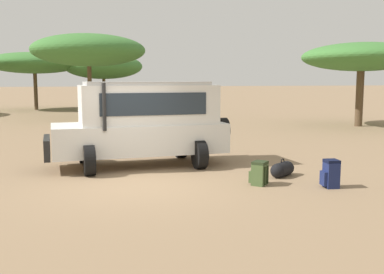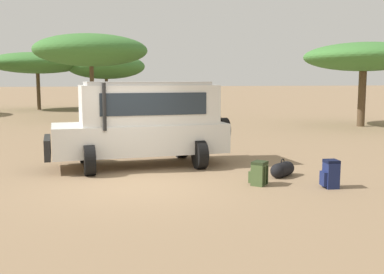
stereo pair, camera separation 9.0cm
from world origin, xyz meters
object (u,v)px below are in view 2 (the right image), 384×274
object	(u,v)px
duffel_bag_low_black_case	(282,169)
acacia_tree_far_right	(106,66)
acacia_tree_centre_back	(37,63)
safari_vehicle	(143,121)
acacia_tree_right_mid	(91,50)
backpack_cluster_center	(259,173)
backpack_beside_front_wheel	(330,174)
acacia_tree_distant_right	(364,57)

from	to	relation	value
duffel_bag_low_black_case	acacia_tree_far_right	size ratio (longest dim) A/B	0.12
acacia_tree_centre_back	acacia_tree_far_right	world-z (taller)	acacia_tree_centre_back
safari_vehicle	acacia_tree_centre_back	xyz separation A→B (m)	(-4.87, 26.70, 2.57)
acacia_tree_right_mid	acacia_tree_far_right	world-z (taller)	acacia_tree_right_mid
acacia_tree_centre_back	acacia_tree_far_right	size ratio (longest dim) A/B	1.19
duffel_bag_low_black_case	acacia_tree_right_mid	bearing A→B (deg)	101.75
safari_vehicle	backpack_cluster_center	xyz separation A→B (m)	(2.29, -3.16, -1.02)
backpack_beside_front_wheel	acacia_tree_centre_back	size ratio (longest dim) A/B	0.08
duffel_bag_low_black_case	acacia_tree_far_right	distance (m)	29.11
backpack_cluster_center	acacia_tree_centre_back	bearing A→B (deg)	103.48
duffel_bag_low_black_case	acacia_tree_right_mid	world-z (taller)	acacia_tree_right_mid
acacia_tree_centre_back	acacia_tree_right_mid	xyz separation A→B (m)	(4.04, -9.57, 0.51)
duffel_bag_low_black_case	acacia_tree_distant_right	distance (m)	14.76
backpack_beside_front_wheel	backpack_cluster_center	xyz separation A→B (m)	(-1.49, 0.68, -0.04)
acacia_tree_distant_right	acacia_tree_far_right	bearing A→B (deg)	123.88
backpack_beside_front_wheel	acacia_tree_right_mid	distance (m)	21.84
acacia_tree_far_right	duffel_bag_low_black_case	bearing A→B (deg)	-84.96
safari_vehicle	acacia_tree_distant_right	bearing A→B (deg)	32.09
backpack_beside_front_wheel	duffel_bag_low_black_case	size ratio (longest dim) A/B	0.84
backpack_cluster_center	acacia_tree_centre_back	distance (m)	30.91
acacia_tree_right_mid	acacia_tree_distant_right	size ratio (longest dim) A/B	1.14
backpack_beside_front_wheel	acacia_tree_far_right	bearing A→B (deg)	95.81
backpack_beside_front_wheel	duffel_bag_low_black_case	world-z (taller)	backpack_beside_front_wheel
backpack_beside_front_wheel	acacia_tree_right_mid	size ratio (longest dim) A/B	0.09
safari_vehicle	duffel_bag_low_black_case	size ratio (longest dim) A/B	6.86
acacia_tree_far_right	acacia_tree_distant_right	xyz separation A→B (m)	(12.24, -18.23, 0.06)
acacia_tree_distant_right	duffel_bag_low_black_case	bearing A→B (deg)	-132.58
duffel_bag_low_black_case	safari_vehicle	bearing A→B (deg)	143.03
backpack_cluster_center	acacia_tree_far_right	distance (m)	29.74
safari_vehicle	acacia_tree_far_right	world-z (taller)	acacia_tree_far_right
backpack_cluster_center	acacia_tree_far_right	world-z (taller)	acacia_tree_far_right
safari_vehicle	duffel_bag_low_black_case	distance (m)	4.21
backpack_beside_front_wheel	acacia_tree_distant_right	distance (m)	15.44
duffel_bag_low_black_case	acacia_tree_centre_back	world-z (taller)	acacia_tree_centre_back
acacia_tree_centre_back	acacia_tree_right_mid	world-z (taller)	acacia_tree_right_mid
backpack_cluster_center	acacia_tree_distant_right	size ratio (longest dim) A/B	0.09
backpack_beside_front_wheel	acacia_tree_distant_right	world-z (taller)	acacia_tree_distant_right
acacia_tree_right_mid	acacia_tree_distant_right	distance (m)	16.48
acacia_tree_distant_right	acacia_tree_centre_back	bearing A→B (deg)	133.80
backpack_cluster_center	duffel_bag_low_black_case	bearing A→B (deg)	36.77
acacia_tree_centre_back	acacia_tree_far_right	bearing A→B (deg)	-3.61
acacia_tree_centre_back	acacia_tree_far_right	xyz separation A→B (m)	(5.58, -0.35, -0.25)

